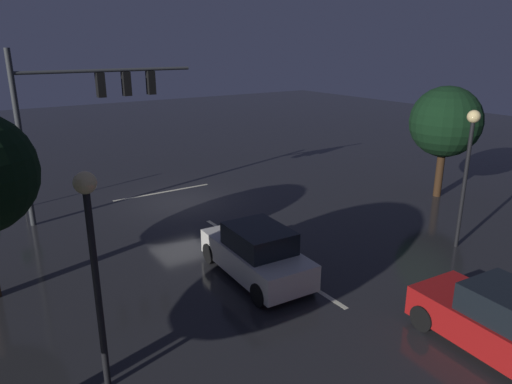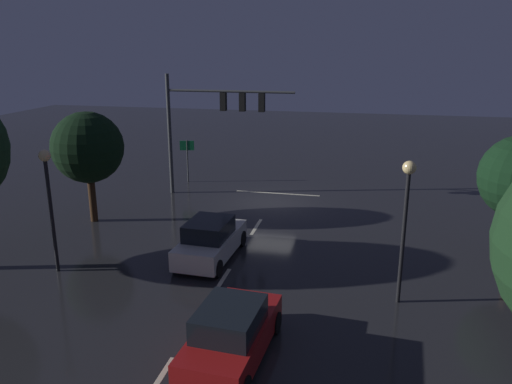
{
  "view_description": "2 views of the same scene",
  "coord_description": "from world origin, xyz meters",
  "px_view_note": "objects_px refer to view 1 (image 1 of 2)",
  "views": [
    {
      "loc": [
        8.49,
        19.27,
        7.07
      ],
      "look_at": [
        -0.79,
        5.33,
        1.77
      ],
      "focal_mm": 32.95,
      "sensor_mm": 36.0,
      "label": 1
    },
    {
      "loc": [
        -4.94,
        26.44,
        8.48
      ],
      "look_at": [
        -0.13,
        4.64,
        1.95
      ],
      "focal_mm": 35.42,
      "sensor_mm": 36.0,
      "label": 2
    }
  ],
  "objects_px": {
    "car_approaching": "(256,253)",
    "street_lamp_left_kerb": "(469,153)",
    "car_distant": "(506,325)",
    "traffic_signal_assembly": "(86,102)",
    "tree_left_far": "(446,122)",
    "street_lamp_right_kerb": "(92,242)",
    "route_sign": "(19,165)"
  },
  "relations": [
    {
      "from": "street_lamp_right_kerb",
      "to": "traffic_signal_assembly",
      "type": "bearing_deg",
      "value": -104.74
    },
    {
      "from": "car_approaching",
      "to": "street_lamp_left_kerb",
      "type": "height_order",
      "value": "street_lamp_left_kerb"
    },
    {
      "from": "car_distant",
      "to": "street_lamp_left_kerb",
      "type": "distance_m",
      "value": 6.98
    },
    {
      "from": "car_distant",
      "to": "street_lamp_left_kerb",
      "type": "relative_size",
      "value": 0.9
    },
    {
      "from": "street_lamp_left_kerb",
      "to": "tree_left_far",
      "type": "bearing_deg",
      "value": -137.7
    },
    {
      "from": "car_approaching",
      "to": "tree_left_far",
      "type": "xyz_separation_m",
      "value": [
        -11.9,
        -2.01,
        2.8
      ]
    },
    {
      "from": "route_sign",
      "to": "traffic_signal_assembly",
      "type": "bearing_deg",
      "value": 134.67
    },
    {
      "from": "tree_left_far",
      "to": "street_lamp_left_kerb",
      "type": "bearing_deg",
      "value": 42.3
    },
    {
      "from": "car_distant",
      "to": "street_lamp_left_kerb",
      "type": "height_order",
      "value": "street_lamp_left_kerb"
    },
    {
      "from": "traffic_signal_assembly",
      "to": "street_lamp_right_kerb",
      "type": "xyz_separation_m",
      "value": [
        2.94,
        11.18,
        -1.41
      ]
    },
    {
      "from": "car_distant",
      "to": "street_lamp_left_kerb",
      "type": "bearing_deg",
      "value": -136.91
    },
    {
      "from": "traffic_signal_assembly",
      "to": "street_lamp_right_kerb",
      "type": "height_order",
      "value": "traffic_signal_assembly"
    },
    {
      "from": "traffic_signal_assembly",
      "to": "car_approaching",
      "type": "height_order",
      "value": "traffic_signal_assembly"
    },
    {
      "from": "street_lamp_right_kerb",
      "to": "route_sign",
      "type": "height_order",
      "value": "street_lamp_right_kerb"
    },
    {
      "from": "car_approaching",
      "to": "street_lamp_right_kerb",
      "type": "relative_size",
      "value": 0.92
    },
    {
      "from": "street_lamp_right_kerb",
      "to": "route_sign",
      "type": "relative_size",
      "value": 1.77
    },
    {
      "from": "car_approaching",
      "to": "car_distant",
      "type": "distance_m",
      "value": 7.04
    },
    {
      "from": "car_distant",
      "to": "tree_left_far",
      "type": "relative_size",
      "value": 0.85
    },
    {
      "from": "street_lamp_left_kerb",
      "to": "street_lamp_right_kerb",
      "type": "bearing_deg",
      "value": 1.33
    },
    {
      "from": "car_distant",
      "to": "traffic_signal_assembly",
      "type": "bearing_deg",
      "value": -71.25
    },
    {
      "from": "car_approaching",
      "to": "route_sign",
      "type": "height_order",
      "value": "route_sign"
    },
    {
      "from": "car_distant",
      "to": "street_lamp_right_kerb",
      "type": "height_order",
      "value": "street_lamp_right_kerb"
    },
    {
      "from": "car_distant",
      "to": "street_lamp_left_kerb",
      "type": "xyz_separation_m",
      "value": [
        -4.7,
        -4.4,
        2.68
      ]
    },
    {
      "from": "street_lamp_left_kerb",
      "to": "street_lamp_right_kerb",
      "type": "xyz_separation_m",
      "value": [
        12.83,
        0.3,
        -0.09
      ]
    },
    {
      "from": "street_lamp_left_kerb",
      "to": "route_sign",
      "type": "xyz_separation_m",
      "value": [
        12.42,
        -13.44,
        -1.52
      ]
    },
    {
      "from": "street_lamp_right_kerb",
      "to": "tree_left_far",
      "type": "relative_size",
      "value": 0.91
    },
    {
      "from": "car_approaching",
      "to": "street_lamp_right_kerb",
      "type": "bearing_deg",
      "value": 23.87
    },
    {
      "from": "car_approaching",
      "to": "tree_left_far",
      "type": "distance_m",
      "value": 12.39
    },
    {
      "from": "tree_left_far",
      "to": "route_sign",
      "type": "bearing_deg",
      "value": -28.76
    },
    {
      "from": "car_approaching",
      "to": "tree_left_far",
      "type": "relative_size",
      "value": 0.84
    },
    {
      "from": "car_approaching",
      "to": "street_lamp_left_kerb",
      "type": "relative_size",
      "value": 0.9
    },
    {
      "from": "street_lamp_left_kerb",
      "to": "tree_left_far",
      "type": "relative_size",
      "value": 0.94
    }
  ]
}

